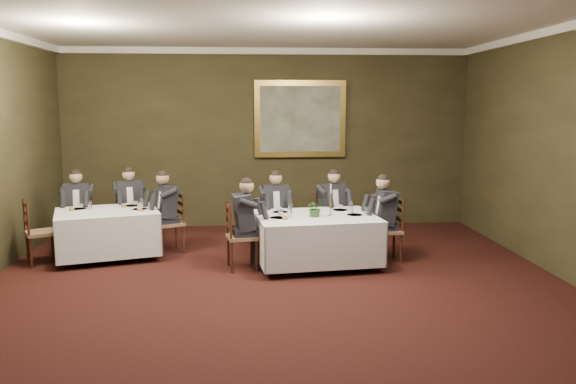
{
  "coord_description": "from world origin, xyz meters",
  "views": [
    {
      "loc": [
        -0.31,
        -6.16,
        2.4
      ],
      "look_at": [
        0.22,
        1.92,
        1.15
      ],
      "focal_mm": 35.0,
      "sensor_mm": 36.0,
      "label": 1
    }
  ],
  "objects": [
    {
      "name": "ground",
      "position": [
        0.0,
        0.0,
        0.0
      ],
      "size": [
        10.0,
        10.0,
        0.0
      ],
      "primitive_type": "plane",
      "color": "black",
      "rests_on": "ground"
    },
    {
      "name": "ceiling",
      "position": [
        0.0,
        0.0,
        3.5
      ],
      "size": [
        8.0,
        10.0,
        0.1
      ],
      "primitive_type": "cube",
      "color": "silver",
      "rests_on": "back_wall"
    },
    {
      "name": "back_wall",
      "position": [
        0.0,
        5.0,
        1.75
      ],
      "size": [
        8.0,
        0.1,
        3.5
      ],
      "primitive_type": "cube",
      "color": "#2D2916",
      "rests_on": "ground"
    },
    {
      "name": "crown_molding",
      "position": [
        0.0,
        0.0,
        3.44
      ],
      "size": [
        8.0,
        10.0,
        0.12
      ],
      "color": "white",
      "rests_on": "back_wall"
    },
    {
      "name": "table_main",
      "position": [
        0.65,
        2.07,
        0.45
      ],
      "size": [
        1.95,
        1.57,
        0.67
      ],
      "rotation": [
        0.0,
        0.0,
        0.12
      ],
      "color": "black",
      "rests_on": "ground"
    },
    {
      "name": "table_second",
      "position": [
        -2.6,
        2.68,
        0.45
      ],
      "size": [
        1.83,
        1.58,
        0.67
      ],
      "rotation": [
        0.0,
        0.0,
        0.3
      ],
      "color": "black",
      "rests_on": "ground"
    },
    {
      "name": "chair_main_backleft",
      "position": [
        0.06,
        2.93,
        0.28
      ],
      "size": [
        0.51,
        0.49,
        1.0
      ],
      "rotation": [
        0.0,
        0.0,
        3.32
      ],
      "color": "brown",
      "rests_on": "ground"
    },
    {
      "name": "diner_main_backleft",
      "position": [
        0.06,
        2.92,
        0.51
      ],
      "size": [
        0.48,
        0.54,
        1.35
      ],
      "rotation": [
        0.0,
        0.0,
        3.32
      ],
      "color": "black",
      "rests_on": "chair_main_backleft"
    },
    {
      "name": "chair_main_backright",
      "position": [
        1.01,
        3.05,
        0.28
      ],
      "size": [
        0.56,
        0.55,
        1.0
      ],
      "rotation": [
        0.0,
        0.0,
        3.5
      ],
      "color": "brown",
      "rests_on": "ground"
    },
    {
      "name": "diner_main_backright",
      "position": [
        1.02,
        3.04,
        0.51
      ],
      "size": [
        0.54,
        0.59,
        1.35
      ],
      "rotation": [
        0.0,
        0.0,
        3.5
      ],
      "color": "black",
      "rests_on": "chair_main_backright"
    },
    {
      "name": "chair_main_endleft",
      "position": [
        -0.48,
        1.93,
        0.28
      ],
      "size": [
        0.5,
        0.51,
        1.0
      ],
      "rotation": [
        0.0,
        0.0,
        -1.38
      ],
      "color": "brown",
      "rests_on": "ground"
    },
    {
      "name": "diner_main_endleft",
      "position": [
        -0.47,
        1.94,
        0.51
      ],
      "size": [
        0.55,
        0.48,
        1.35
      ],
      "rotation": [
        0.0,
        0.0,
        -1.38
      ],
      "color": "black",
      "rests_on": "chair_main_endleft"
    },
    {
      "name": "chair_main_endright",
      "position": [
        1.78,
        2.21,
        0.28
      ],
      "size": [
        0.44,
        0.46,
        1.0
      ],
      "rotation": [
        0.0,
        0.0,
        1.61
      ],
      "color": "brown",
      "rests_on": "ground"
    },
    {
      "name": "diner_main_endright",
      "position": [
        1.77,
        2.21,
        0.51
      ],
      "size": [
        0.5,
        0.43,
        1.35
      ],
      "rotation": [
        0.0,
        0.0,
        1.61
      ],
      "color": "black",
      "rests_on": "chair_main_endright"
    },
    {
      "name": "chair_sec_backleft",
      "position": [
        -3.22,
        3.32,
        0.28
      ],
      "size": [
        0.48,
        0.47,
        1.0
      ],
      "rotation": [
        0.0,
        0.0,
        3.25
      ],
      "color": "brown",
      "rests_on": "ground"
    },
    {
      "name": "diner_sec_backleft",
      "position": [
        -3.22,
        3.31,
        0.51
      ],
      "size": [
        0.45,
        0.52,
        1.35
      ],
      "rotation": [
        0.0,
        0.0,
        3.25
      ],
      "color": "black",
      "rests_on": "chair_sec_backleft"
    },
    {
      "name": "chair_sec_backright",
      "position": [
        -2.44,
        3.56,
        0.28
      ],
      "size": [
        0.55,
        0.54,
        1.0
      ],
      "rotation": [
        0.0,
        0.0,
        3.46
      ],
      "color": "brown",
      "rests_on": "ground"
    },
    {
      "name": "diner_sec_backright",
      "position": [
        -2.43,
        3.55,
        0.51
      ],
      "size": [
        0.53,
        0.58,
        1.35
      ],
      "rotation": [
        0.0,
        0.0,
        3.46
      ],
      "color": "black",
      "rests_on": "chair_sec_backright"
    },
    {
      "name": "chair_sec_endright",
      "position": [
        -1.67,
        2.97,
        0.28
      ],
      "size": [
        0.57,
        0.58,
        1.0
      ],
      "rotation": [
        0.0,
        0.0,
        2.02
      ],
      "color": "brown",
      "rests_on": "ground"
    },
    {
      "name": "diner_sec_endright",
      "position": [
        -1.68,
        2.96,
        0.51
      ],
      "size": [
        0.61,
        0.57,
        1.35
      ],
      "rotation": [
        0.0,
        0.0,
        2.02
      ],
      "color": "black",
      "rests_on": "chair_sec_endright"
    },
    {
      "name": "chair_sec_endleft",
      "position": [
        -3.53,
        2.4,
        0.28
      ],
      "size": [
        0.58,
        0.59,
        1.0
      ],
      "rotation": [
        0.0,
        0.0,
        -1.08
      ],
      "color": "brown",
      "rests_on": "ground"
    },
    {
      "name": "centerpiece",
      "position": [
        0.63,
        1.99,
        0.91
      ],
      "size": [
        0.32,
        0.3,
        0.29
      ],
      "primitive_type": "imported",
      "rotation": [
        0.0,
        0.0,
        0.33
      ],
      "color": "#2D5926",
      "rests_on": "table_main"
    },
    {
      "name": "candlestick",
      "position": [
        0.87,
        2.08,
        0.95
      ],
      "size": [
        0.07,
        0.07,
        0.49
      ],
      "color": "#AC8434",
      "rests_on": "table_main"
    },
    {
      "name": "place_setting_table_main",
      "position": [
        0.18,
        2.41,
        0.8
      ],
      "size": [
        0.33,
        0.31,
        0.14
      ],
      "color": "white",
      "rests_on": "table_main"
    },
    {
      "name": "place_setting_table_second",
      "position": [
        -3.04,
        2.9,
        0.8
      ],
      "size": [
        0.33,
        0.31,
        0.14
      ],
      "color": "white",
      "rests_on": "table_second"
    },
    {
      "name": "painting",
      "position": [
        0.65,
        4.94,
        2.14
      ],
      "size": [
        1.8,
        0.09,
        1.5
      ],
      "color": "gold",
      "rests_on": "back_wall"
    }
  ]
}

